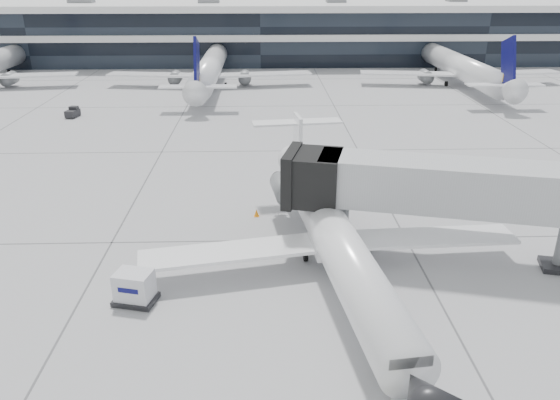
{
  "coord_description": "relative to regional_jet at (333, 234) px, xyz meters",
  "views": [
    {
      "loc": [
        0.33,
        -33.13,
        16.91
      ],
      "look_at": [
        1.4,
        0.89,
        2.6
      ],
      "focal_mm": 35.0,
      "sensor_mm": 36.0,
      "label": 1
    }
  ],
  "objects": [
    {
      "name": "bg_jet_center",
      "position": [
        -12.47,
        58.8,
        -2.29
      ],
      "size": [
        32.0,
        40.0,
        9.6
      ],
      "primitive_type": null,
      "color": "white",
      "rests_on": "ground"
    },
    {
      "name": "terminal",
      "position": [
        -4.47,
        85.8,
        2.71
      ],
      "size": [
        170.0,
        22.0,
        10.0
      ],
      "primitive_type": "cube",
      "color": "black",
      "rests_on": "ground"
    },
    {
      "name": "regional_jet",
      "position": [
        0.0,
        0.0,
        0.0
      ],
      "size": [
        23.25,
        29.02,
        6.7
      ],
      "rotation": [
        0.0,
        0.0,
        0.13
      ],
      "color": "white",
      "rests_on": "ground"
    },
    {
      "name": "ground",
      "position": [
        -4.47,
        3.8,
        -2.29
      ],
      "size": [
        220.0,
        220.0,
        0.0
      ],
      "primitive_type": "plane",
      "color": "gray",
      "rests_on": "ground"
    },
    {
      "name": "far_tug",
      "position": [
        -28.0,
        38.67,
        -1.72
      ],
      "size": [
        1.53,
        2.17,
        1.26
      ],
      "rotation": [
        0.0,
        0.0,
        -0.19
      ],
      "color": "black",
      "rests_on": "ground"
    },
    {
      "name": "traffic_cone",
      "position": [
        -4.72,
        7.8,
        -2.02
      ],
      "size": [
        0.45,
        0.45,
        0.57
      ],
      "rotation": [
        0.0,
        0.0,
        -0.19
      ],
      "color": "orange",
      "rests_on": "ground"
    },
    {
      "name": "jet_bridge",
      "position": [
        8.32,
        0.84,
        2.53
      ],
      "size": [
        20.41,
        8.49,
        6.61
      ],
      "rotation": [
        0.0,
        0.0,
        -0.25
      ],
      "color": "silver",
      "rests_on": "ground"
    },
    {
      "name": "bg_jet_right",
      "position": [
        27.53,
        58.8,
        -2.29
      ],
      "size": [
        32.0,
        40.0,
        9.6
      ],
      "primitive_type": null,
      "color": "white",
      "rests_on": "ground"
    },
    {
      "name": "cargo_uld",
      "position": [
        -11.29,
        -3.46,
        -1.37
      ],
      "size": [
        2.56,
        2.14,
        1.82
      ],
      "rotation": [
        0.0,
        0.0,
        -0.24
      ],
      "color": "black",
      "rests_on": "ground"
    }
  ]
}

